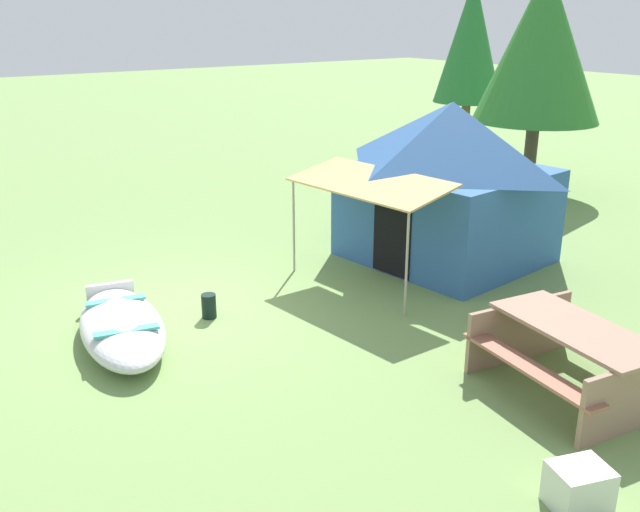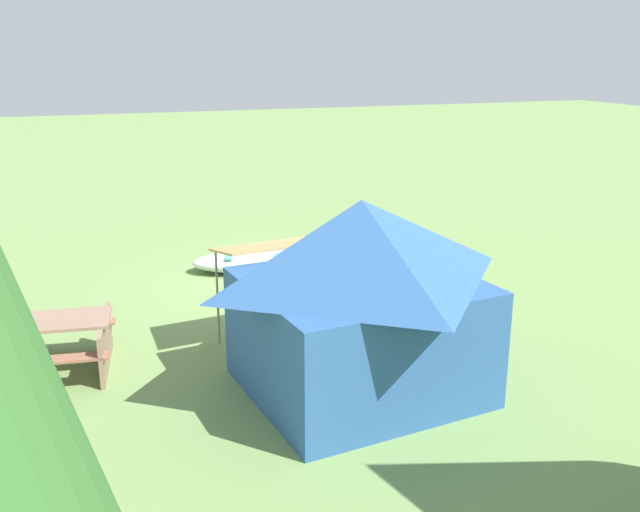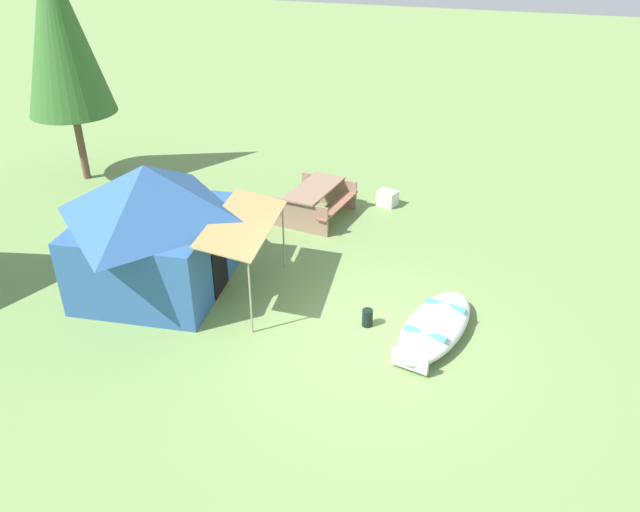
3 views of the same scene
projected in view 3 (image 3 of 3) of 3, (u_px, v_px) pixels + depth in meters
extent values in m
plane|color=#70914F|center=(365.00, 339.00, 11.35)|extent=(80.00, 80.00, 0.00)
ellipsoid|color=silver|center=(435.00, 326.00, 11.33)|extent=(2.65, 1.52, 0.42)
ellipsoid|color=#484748|center=(435.00, 325.00, 11.31)|extent=(2.43, 1.36, 0.15)
cube|color=#45ACA2|center=(446.00, 305.00, 11.62)|extent=(0.30, 0.78, 0.04)
cube|color=#45ACA2|center=(425.00, 333.00, 10.87)|extent=(0.30, 0.78, 0.04)
cube|color=silver|center=(410.00, 361.00, 10.46)|extent=(0.22, 0.65, 0.32)
cube|color=#2E5996|center=(156.00, 252.00, 12.56)|extent=(3.12, 2.93, 1.56)
pyramid|color=#2E5996|center=(147.00, 191.00, 11.91)|extent=(3.37, 3.16, 1.06)
cube|color=black|center=(220.00, 264.00, 12.39)|extent=(0.76, 0.12, 1.25)
cube|color=tan|center=(243.00, 223.00, 11.83)|extent=(2.66, 1.37, 0.22)
cylinder|color=gray|center=(284.00, 237.00, 13.20)|extent=(0.04, 0.04, 1.49)
cylinder|color=gray|center=(250.00, 298.00, 11.16)|extent=(0.04, 0.04, 1.49)
cube|color=#91705A|center=(314.00, 188.00, 15.34)|extent=(1.98, 1.09, 0.04)
cube|color=#965E49|center=(292.00, 196.00, 15.74)|extent=(1.90, 0.52, 0.04)
cube|color=#965E49|center=(338.00, 205.00, 15.25)|extent=(1.90, 0.52, 0.04)
cube|color=#91705A|center=(329.00, 191.00, 16.19)|extent=(0.27, 1.53, 0.75)
cube|color=#91705A|center=(299.00, 217.00, 14.87)|extent=(0.27, 1.53, 0.75)
cube|color=silver|center=(387.00, 198.00, 16.22)|extent=(0.51, 0.57, 0.39)
cylinder|color=black|center=(367.00, 318.00, 11.64)|extent=(0.28, 0.28, 0.34)
cylinder|color=brown|center=(81.00, 146.00, 17.44)|extent=(0.20, 0.20, 1.90)
cone|color=#35672B|center=(59.00, 31.00, 15.92)|extent=(2.28, 2.28, 4.23)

